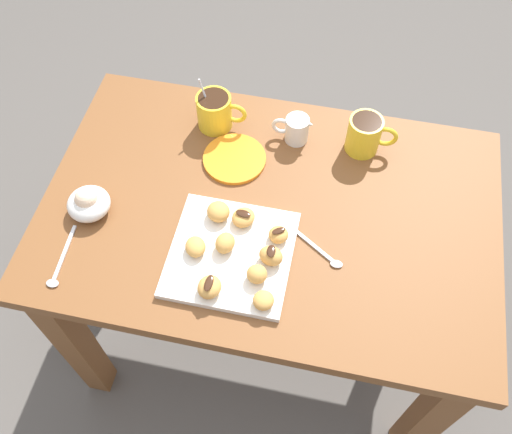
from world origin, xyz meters
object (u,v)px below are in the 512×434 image
Objects in this scene: beignet_1 at (225,243)px; beignet_8 at (257,274)px; ice_cream_bowl at (88,203)px; beignet_5 at (195,247)px; beignet_6 at (278,235)px; dining_table at (269,238)px; beignet_2 at (218,212)px; coffee_mug_yellow_right at (365,134)px; saucer_orange_left at (234,159)px; cream_pitcher_white at (296,128)px; pastry_plate_square at (231,254)px; beignet_3 at (263,300)px; beignet_4 at (209,287)px; beignet_7 at (271,256)px; coffee_mug_yellow_left at (215,111)px.

beignet_8 is at bearing -35.61° from beignet_1.
ice_cream_bowl is 1.91× the size of beignet_5.
beignet_6 is 0.11m from beignet_8.
beignet_8 is (0.08, -0.06, -0.00)m from beignet_1.
dining_table is 0.21m from beignet_2.
coffee_mug_yellow_right reaches higher than saucer_orange_left.
beignet_1 is 0.09m from beignet_2.
beignet_8 is at bearing -13.54° from ice_cream_bowl.
coffee_mug_yellow_right reaches higher than cream_pitcher_white.
cream_pitcher_white is at bearing 36.40° from ice_cream_bowl.
beignet_1 is (-0.10, -0.36, -0.00)m from cream_pitcher_white.
beignet_5 is (-0.14, -0.15, 0.17)m from dining_table.
beignet_1 is 0.94× the size of beignet_2.
ice_cream_bowl is 1.95× the size of beignet_1.
ice_cream_bowl reaches higher than pastry_plate_square.
ice_cream_bowl is at bearing -143.60° from cream_pitcher_white.
beignet_1 is at bearing 133.68° from beignet_3.
beignet_8 is (0.09, 0.05, 0.00)m from beignet_4.
pastry_plate_square reaches higher than saucer_orange_left.
beignet_8 is (0.13, -0.32, 0.03)m from saucer_orange_left.
beignet_4 is at bearing -126.74° from beignet_6.
beignet_5 is at bearing -158.45° from beignet_6.
ice_cream_bowl is 0.34m from beignet_1.
dining_table is 3.99× the size of pastry_plate_square.
ice_cream_bowl is 0.63× the size of saucer_orange_left.
beignet_1 is 0.98× the size of beignet_5.
beignet_7 is (-0.00, 0.10, 0.01)m from beignet_3.
beignet_4 reaches higher than pastry_plate_square.
beignet_5 is 0.98× the size of beignet_7.
beignet_6 is at bearing 89.73° from beignet_3.
cream_pitcher_white is at bearing 92.54° from beignet_6.
coffee_mug_yellow_left is 3.24× the size of beignet_3.
beignet_3 is at bearing -28.70° from beignet_5.
saucer_orange_left is 0.31m from beignet_7.
cream_pitcher_white reaches higher than beignet_6.
beignet_6 is (0.10, 0.06, 0.02)m from pastry_plate_square.
beignet_3 is (0.22, -0.48, -0.02)m from coffee_mug_yellow_left.
dining_table is 24.21× the size of beignet_8.
pastry_plate_square is 0.28m from saucer_orange_left.
beignet_3 is 1.02× the size of beignet_6.
beignet_3 is 1.03× the size of beignet_8.
dining_table is at bearing -129.93° from coffee_mug_yellow_right.
beignet_7 is (0.09, -0.00, 0.03)m from pastry_plate_square.
beignet_8 is at bearing -112.89° from beignet_7.
coffee_mug_yellow_right is 0.51m from beignet_5.
beignet_7 is at bearing -95.32° from beignet_6.
pastry_plate_square is 5.24× the size of beignet_1.
pastry_plate_square is 1.83× the size of coffee_mug_yellow_left.
ice_cream_bowl is 0.30m from beignet_2.
beignet_2 is at bearing 168.29° from beignet_6.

